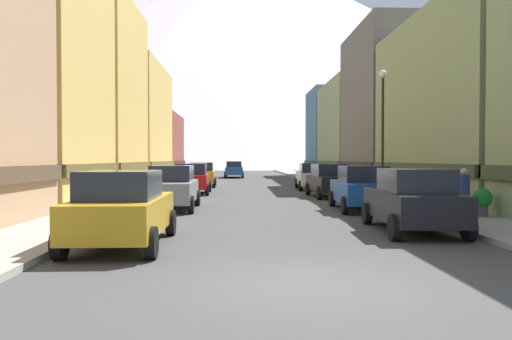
{
  "coord_description": "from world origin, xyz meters",
  "views": [
    {
      "loc": [
        -1.07,
        -8.27,
        2.06
      ],
      "look_at": [
        0.44,
        37.16,
        1.06
      ],
      "focal_mm": 35.99,
      "sensor_mm": 36.0,
      "label": 1
    }
  ],
  "objects_px": {
    "car_driving_0": "(234,169)",
    "pedestrian_0": "(464,195)",
    "car_right_0": "(413,200)",
    "car_right_3": "(312,176)",
    "car_right_1": "(361,188)",
    "potted_plant_0": "(482,200)",
    "trash_bin_right": "(442,197)",
    "car_left_3": "(202,174)",
    "car_right_2": "(330,180)",
    "car_left_0": "(122,208)",
    "car_left_1": "(172,187)",
    "car_driving_1": "(234,169)",
    "streetlamp_right": "(383,116)",
    "pedestrian_1": "(360,179)",
    "car_left_2": "(192,178)"
  },
  "relations": [
    {
      "from": "car_left_2",
      "to": "car_right_2",
      "type": "height_order",
      "value": "same"
    },
    {
      "from": "car_right_0",
      "to": "car_right_1",
      "type": "bearing_deg",
      "value": 90.0
    },
    {
      "from": "car_left_2",
      "to": "pedestrian_0",
      "type": "distance_m",
      "value": 16.96
    },
    {
      "from": "car_right_0",
      "to": "trash_bin_right",
      "type": "xyz_separation_m",
      "value": [
        2.55,
        4.3,
        -0.26
      ]
    },
    {
      "from": "car_left_1",
      "to": "pedestrian_1",
      "type": "distance_m",
      "value": 14.01
    },
    {
      "from": "potted_plant_0",
      "to": "pedestrian_0",
      "type": "bearing_deg",
      "value": -158.07
    },
    {
      "from": "car_right_1",
      "to": "pedestrian_0",
      "type": "bearing_deg",
      "value": -57.03
    },
    {
      "from": "car_driving_1",
      "to": "trash_bin_right",
      "type": "bearing_deg",
      "value": -77.81
    },
    {
      "from": "car_left_0",
      "to": "pedestrian_0",
      "type": "xyz_separation_m",
      "value": [
        10.05,
        4.37,
        -0.01
      ]
    },
    {
      "from": "car_left_0",
      "to": "car_driving_0",
      "type": "relative_size",
      "value": 1.0
    },
    {
      "from": "car_left_0",
      "to": "trash_bin_right",
      "type": "xyz_separation_m",
      "value": [
        10.15,
        6.42,
        -0.26
      ]
    },
    {
      "from": "trash_bin_right",
      "to": "car_left_3",
      "type": "bearing_deg",
      "value": 117.76
    },
    {
      "from": "car_driving_1",
      "to": "pedestrian_0",
      "type": "distance_m",
      "value": 39.63
    },
    {
      "from": "car_right_1",
      "to": "streetlamp_right",
      "type": "bearing_deg",
      "value": 58.25
    },
    {
      "from": "trash_bin_right",
      "to": "car_driving_1",
      "type": "bearing_deg",
      "value": 102.19
    },
    {
      "from": "car_left_0",
      "to": "car_right_3",
      "type": "relative_size",
      "value": 0.99
    },
    {
      "from": "car_right_1",
      "to": "car_right_3",
      "type": "bearing_deg",
      "value": 90.0
    },
    {
      "from": "trash_bin_right",
      "to": "potted_plant_0",
      "type": "xyz_separation_m",
      "value": [
        0.65,
        -1.75,
        0.04
      ]
    },
    {
      "from": "trash_bin_right",
      "to": "potted_plant_0",
      "type": "bearing_deg",
      "value": -69.57
    },
    {
      "from": "car_right_0",
      "to": "potted_plant_0",
      "type": "distance_m",
      "value": 4.1
    },
    {
      "from": "car_right_2",
      "to": "potted_plant_0",
      "type": "height_order",
      "value": "car_right_2"
    },
    {
      "from": "car_right_0",
      "to": "car_right_3",
      "type": "relative_size",
      "value": 1.0
    },
    {
      "from": "car_left_3",
      "to": "potted_plant_0",
      "type": "distance_m",
      "value": 23.64
    },
    {
      "from": "car_driving_1",
      "to": "trash_bin_right",
      "type": "height_order",
      "value": "car_driving_1"
    },
    {
      "from": "car_left_1",
      "to": "trash_bin_right",
      "type": "relative_size",
      "value": 4.5
    },
    {
      "from": "car_left_3",
      "to": "streetlamp_right",
      "type": "xyz_separation_m",
      "value": [
        9.15,
        -15.04,
        3.09
      ]
    },
    {
      "from": "car_left_0",
      "to": "car_right_0",
      "type": "relative_size",
      "value": 0.99
    },
    {
      "from": "streetlamp_right",
      "to": "car_right_3",
      "type": "bearing_deg",
      "value": 97.98
    },
    {
      "from": "car_left_3",
      "to": "car_right_2",
      "type": "distance_m",
      "value": 12.98
    },
    {
      "from": "car_left_0",
      "to": "car_driving_1",
      "type": "distance_m",
      "value": 43.27
    },
    {
      "from": "car_right_3",
      "to": "trash_bin_right",
      "type": "bearing_deg",
      "value": -80.54
    },
    {
      "from": "car_left_0",
      "to": "pedestrian_1",
      "type": "distance_m",
      "value": 21.11
    },
    {
      "from": "car_left_3",
      "to": "car_right_2",
      "type": "bearing_deg",
      "value": -54.17
    },
    {
      "from": "pedestrian_0",
      "to": "trash_bin_right",
      "type": "bearing_deg",
      "value": 87.2
    },
    {
      "from": "pedestrian_0",
      "to": "potted_plant_0",
      "type": "bearing_deg",
      "value": 21.93
    },
    {
      "from": "car_right_3",
      "to": "streetlamp_right",
      "type": "height_order",
      "value": "streetlamp_right"
    },
    {
      "from": "car_left_0",
      "to": "car_driving_1",
      "type": "xyz_separation_m",
      "value": [
        2.2,
        43.21,
        0.0
      ]
    },
    {
      "from": "car_right_1",
      "to": "car_driving_0",
      "type": "bearing_deg",
      "value": 98.28
    },
    {
      "from": "car_driving_0",
      "to": "pedestrian_0",
      "type": "height_order",
      "value": "car_driving_0"
    },
    {
      "from": "car_left_3",
      "to": "car_left_0",
      "type": "bearing_deg",
      "value": -90.0
    },
    {
      "from": "car_driving_0",
      "to": "potted_plant_0",
      "type": "height_order",
      "value": "car_driving_0"
    },
    {
      "from": "car_right_1",
      "to": "streetlamp_right",
      "type": "xyz_separation_m",
      "value": [
        1.55,
        2.51,
        3.09
      ]
    },
    {
      "from": "car_left_0",
      "to": "car_right_1",
      "type": "bearing_deg",
      "value": 47.01
    },
    {
      "from": "trash_bin_right",
      "to": "car_right_3",
      "type": "bearing_deg",
      "value": 99.46
    },
    {
      "from": "car_left_1",
      "to": "car_left_0",
      "type": "bearing_deg",
      "value": -89.99
    },
    {
      "from": "car_right_3",
      "to": "car_left_1",
      "type": "bearing_deg",
      "value": -120.44
    },
    {
      "from": "car_left_2",
      "to": "car_right_2",
      "type": "distance_m",
      "value": 8.12
    },
    {
      "from": "car_left_1",
      "to": "car_right_0",
      "type": "height_order",
      "value": "same"
    },
    {
      "from": "pedestrian_1",
      "to": "car_left_2",
      "type": "bearing_deg",
      "value": -176.98
    },
    {
      "from": "car_right_0",
      "to": "car_driving_1",
      "type": "relative_size",
      "value": 1.02
    }
  ]
}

